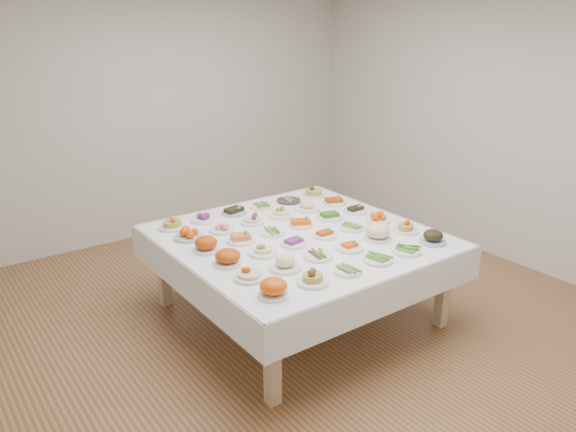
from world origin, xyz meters
TOP-DOWN VIEW (x-y plane):
  - room_envelope at (0.00, 0.00)m, footprint 5.02×5.02m
  - display_table at (-0.05, -0.12)m, footprint 2.11×2.11m
  - dish_0 at (-0.84, -0.90)m, footprint 0.20×0.20m
  - dish_1 at (-0.51, -0.90)m, footprint 0.22×0.22m
  - dish_2 at (-0.20, -0.91)m, footprint 0.20×0.20m
  - dish_3 at (0.12, -0.90)m, footprint 0.24×0.23m
  - dish_4 at (0.42, -0.91)m, footprint 0.23×0.23m
  - dish_5 at (0.73, -0.90)m, footprint 0.21×0.21m
  - dish_6 at (-0.83, -0.59)m, footprint 0.22×0.22m
  - dish_7 at (-0.53, -0.60)m, footprint 0.24×0.24m
  - dish_8 at (-0.20, -0.59)m, footprint 0.23×0.23m
  - dish_9 at (0.10, -0.60)m, footprint 0.22×0.22m
  - dish_10 at (0.42, -0.59)m, footprint 0.25×0.25m
  - dish_11 at (0.74, -0.60)m, footprint 0.22×0.22m
  - dish_12 at (-0.82, -0.28)m, footprint 0.21×0.21m
  - dish_13 at (-0.51, -0.28)m, footprint 0.22×0.22m
  - dish_14 at (-0.21, -0.27)m, footprint 0.21×0.21m
  - dish_15 at (0.11, -0.28)m, footprint 0.21×0.21m
  - dish_16 at (0.41, -0.28)m, footprint 0.21×0.21m
  - dish_17 at (0.73, -0.27)m, footprint 0.22×0.22m
  - dish_18 at (-0.84, 0.03)m, footprint 0.21×0.21m
  - dish_19 at (-0.52, 0.04)m, footprint 0.23×0.23m
  - dish_20 at (-0.21, 0.03)m, footprint 0.21×0.20m
  - dish_21 at (0.10, 0.04)m, footprint 0.21×0.21m
  - dish_22 at (0.43, 0.04)m, footprint 0.24×0.24m
  - dish_23 at (0.74, 0.03)m, footprint 0.22×0.22m
  - dish_24 at (-0.83, 0.35)m, footprint 0.23×0.23m
  - dish_25 at (-0.52, 0.34)m, footprint 0.22×0.22m
  - dish_26 at (-0.21, 0.35)m, footprint 0.22×0.22m
  - dish_27 at (0.11, 0.35)m, footprint 0.24×0.24m
  - dish_28 at (0.42, 0.35)m, footprint 0.23×0.23m
  - dish_29 at (0.74, 0.34)m, footprint 0.22×0.22m
  - dish_30 at (-0.83, 0.65)m, footprint 0.24×0.24m
  - dish_31 at (-0.53, 0.65)m, footprint 0.23×0.23m
  - dish_32 at (-0.21, 0.66)m, footprint 0.23×0.23m
  - dish_33 at (0.10, 0.66)m, footprint 0.22×0.22m
  - dish_34 at (0.42, 0.66)m, footprint 0.23×0.23m
  - dish_35 at (0.73, 0.65)m, footprint 0.20×0.20m

SIDE VIEW (x-z plane):
  - display_table at x=-0.05m, z-range 0.31..1.06m
  - dish_16 at x=0.41m, z-range 0.75..0.80m
  - dish_34 at x=0.42m, z-range 0.75..0.80m
  - dish_33 at x=0.10m, z-range 0.75..0.80m
  - dish_4 at x=0.42m, z-range 0.75..0.80m
  - dish_20 at x=-0.21m, z-range 0.75..0.80m
  - dish_2 at x=-0.20m, z-range 0.75..0.80m
  - dish_8 at x=-0.20m, z-range 0.75..0.80m
  - dish_3 at x=0.12m, z-range 0.75..0.80m
  - dish_15 at x=0.11m, z-range 0.74..0.82m
  - dish_14 at x=-0.21m, z-range 0.74..0.82m
  - dish_9 at x=0.10m, z-range 0.74..0.82m
  - dish_23 at x=0.74m, z-range 0.74..0.83m
  - dish_28 at x=0.42m, z-range 0.74..0.83m
  - dish_31 at x=-0.53m, z-range 0.74..0.83m
  - dish_22 at x=0.43m, z-range 0.74..0.83m
  - dish_19 at x=-0.52m, z-range 0.74..0.84m
  - dish_25 at x=-0.52m, z-range 0.74..0.83m
  - dish_29 at x=0.74m, z-range 0.74..0.84m
  - dish_32 at x=-0.21m, z-range 0.74..0.84m
  - dish_17 at x=0.73m, z-range 0.74..0.84m
  - dish_21 at x=0.10m, z-range 0.74..0.85m
  - dish_13 at x=-0.51m, z-range 0.74..0.85m
  - dish_24 at x=-0.83m, z-range 0.75..0.85m
  - dish_11 at x=0.74m, z-range 0.74..0.86m
  - dish_5 at x=0.73m, z-range 0.74..0.86m
  - dish_7 at x=-0.53m, z-range 0.74..0.87m
  - dish_6 at x=-0.83m, z-range 0.75..0.87m
  - dish_35 at x=0.73m, z-range 0.75..0.87m
  - dish_27 at x=0.11m, z-range 0.75..0.87m
  - dish_1 at x=-0.51m, z-range 0.74..0.88m
  - dish_12 at x=-0.82m, z-range 0.75..0.87m
  - dish_26 at x=-0.21m, z-range 0.75..0.87m
  - dish_0 at x=-0.84m, z-range 0.75..0.88m
  - dish_18 at x=-0.84m, z-range 0.75..0.88m
  - dish_10 at x=0.42m, z-range 0.75..0.88m
  - dish_30 at x=-0.83m, z-range 0.75..0.90m
  - room_envelope at x=0.00m, z-range 0.43..3.24m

